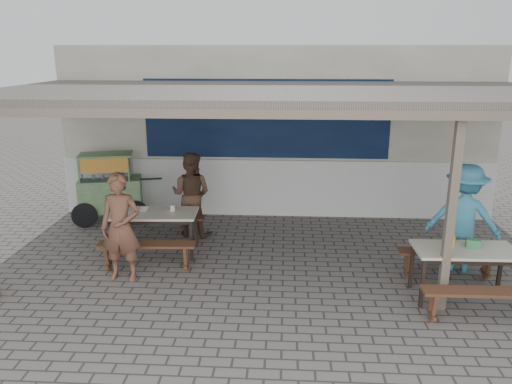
{
  "coord_description": "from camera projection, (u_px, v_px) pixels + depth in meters",
  "views": [
    {
      "loc": [
        0.19,
        -7.18,
        3.4
      ],
      "look_at": [
        -0.29,
        0.9,
        1.09
      ],
      "focal_mm": 35.0,
      "sensor_mm": 36.0,
      "label": 1
    }
  ],
  "objects": [
    {
      "name": "ground",
      "position": [
        271.0,
        275.0,
        7.83
      ],
      "size": [
        60.0,
        60.0,
        0.0
      ],
      "primitive_type": "plane",
      "color": "#625D59",
      "rests_on": "ground"
    },
    {
      "name": "back_wall",
      "position": [
        277.0,
        131.0,
        10.8
      ],
      "size": [
        9.0,
        1.28,
        3.5
      ],
      "color": "beige",
      "rests_on": "ground"
    },
    {
      "name": "warung_roof",
      "position": [
        275.0,
        95.0,
        7.95
      ],
      "size": [
        9.0,
        4.21,
        2.81
      ],
      "color": "#5D5750",
      "rests_on": "ground"
    },
    {
      "name": "table_left",
      "position": [
        154.0,
        217.0,
        8.48
      ],
      "size": [
        1.48,
        0.79,
        0.75
      ],
      "rotation": [
        0.0,
        0.0,
        0.05
      ],
      "color": "beige",
      "rests_on": "ground"
    },
    {
      "name": "donation_box",
      "position": [
        473.0,
        243.0,
        6.94
      ],
      "size": [
        0.2,
        0.16,
        0.12
      ],
      "primitive_type": "cube",
      "rotation": [
        0.0,
        0.0,
        -0.23
      ],
      "color": "#367948",
      "rests_on": "table_right"
    },
    {
      "name": "bench_left_wall",
      "position": [
        163.0,
        222.0,
        9.21
      ],
      "size": [
        1.56,
        0.36,
        0.45
      ],
      "rotation": [
        0.0,
        0.0,
        0.05
      ],
      "color": "brown",
      "rests_on": "ground"
    },
    {
      "name": "vendor_cart",
      "position": [
        109.0,
        185.0,
        10.11
      ],
      "size": [
        1.68,
        0.97,
        1.41
      ],
      "rotation": [
        0.0,
        0.0,
        0.23
      ],
      "color": "#76A16B",
      "rests_on": "ground"
    },
    {
      "name": "patron_street_side",
      "position": [
        121.0,
        227.0,
        7.48
      ],
      "size": [
        0.62,
        0.42,
        1.67
      ],
      "primitive_type": "imported",
      "rotation": [
        0.0,
        0.0,
        -0.04
      ],
      "color": "brown",
      "rests_on": "ground"
    },
    {
      "name": "table_right",
      "position": [
        465.0,
        254.0,
        6.92
      ],
      "size": [
        1.4,
        0.71,
        0.75
      ],
      "rotation": [
        0.0,
        0.0,
        0.01
      ],
      "color": "beige",
      "rests_on": "ground"
    },
    {
      "name": "bench_right_street",
      "position": [
        480.0,
        298.0,
        6.39
      ],
      "size": [
        1.5,
        0.3,
        0.45
      ],
      "rotation": [
        0.0,
        0.0,
        0.01
      ],
      "color": "brown",
      "rests_on": "ground"
    },
    {
      "name": "condiment_bowl",
      "position": [
        144.0,
        209.0,
        8.54
      ],
      "size": [
        0.21,
        0.21,
        0.04
      ],
      "primitive_type": "imported",
      "rotation": [
        0.0,
        0.0,
        0.29
      ],
      "color": "white",
      "rests_on": "table_left"
    },
    {
      "name": "condiment_jar",
      "position": [
        173.0,
        208.0,
        8.53
      ],
      "size": [
        0.09,
        0.09,
        0.1
      ],
      "primitive_type": "cylinder",
      "color": "beige",
      "rests_on": "table_left"
    },
    {
      "name": "bench_right_wall",
      "position": [
        448.0,
        258.0,
        7.64
      ],
      "size": [
        1.5,
        0.3,
        0.45
      ],
      "rotation": [
        0.0,
        0.0,
        0.01
      ],
      "color": "brown",
      "rests_on": "ground"
    },
    {
      "name": "patron_wall_side",
      "position": [
        191.0,
        194.0,
        9.34
      ],
      "size": [
        0.89,
        0.75,
        1.6
      ],
      "primitive_type": "imported",
      "rotation": [
        0.0,
        0.0,
        2.93
      ],
      "color": "#4C3426",
      "rests_on": "ground"
    },
    {
      "name": "tissue_box",
      "position": [
        450.0,
        240.0,
        7.04
      ],
      "size": [
        0.19,
        0.19,
        0.14
      ],
      "primitive_type": "cube",
      "rotation": [
        0.0,
        0.0,
        -0.41
      ],
      "color": "gold",
      "rests_on": "table_right"
    },
    {
      "name": "bench_left_street",
      "position": [
        147.0,
        250.0,
        7.93
      ],
      "size": [
        1.56,
        0.36,
        0.45
      ],
      "rotation": [
        0.0,
        0.0,
        0.05
      ],
      "color": "brown",
      "rests_on": "ground"
    },
    {
      "name": "patron_right_table",
      "position": [
        464.0,
        218.0,
        7.83
      ],
      "size": [
        1.27,
        1.0,
        1.73
      ],
      "primitive_type": "imported",
      "rotation": [
        0.0,
        0.0,
        2.78
      ],
      "color": "teal",
      "rests_on": "ground"
    }
  ]
}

